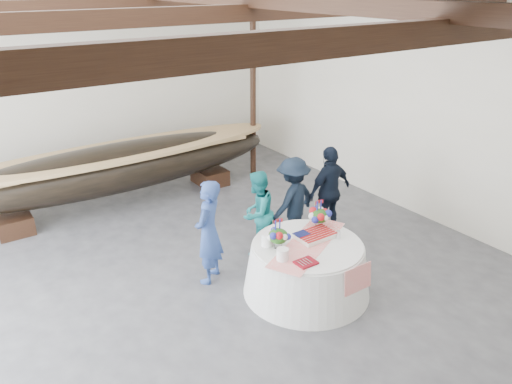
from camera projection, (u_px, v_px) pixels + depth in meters
floor at (216, 294)px, 7.88m from camera, size 10.00×12.00×0.01m
wall_back at (82, 88)px, 11.52m from camera, size 10.00×0.02×4.50m
wall_right at (437, 110)px, 9.60m from camera, size 0.02×12.00×4.50m
pavilion_structure at (180, 25)px, 6.84m from camera, size 9.80×11.76×4.50m
longboat_display at (119, 167)px, 10.63m from camera, size 7.37×1.47×1.38m
banquet_table at (307, 268)px, 7.80m from camera, size 1.99×1.99×0.85m
tabletop_items at (300, 231)px, 7.70m from camera, size 1.89×1.33×0.40m
guest_woman_blue at (209, 232)px, 7.94m from camera, size 0.76×0.72×1.75m
guest_woman_teal at (257, 213)px, 8.81m from camera, size 0.93×0.85×1.55m
guest_man_left at (293, 201)px, 9.13m from camera, size 1.19×0.85×1.67m
guest_man_right at (329, 191)px, 9.44m from camera, size 1.06×0.50×1.77m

